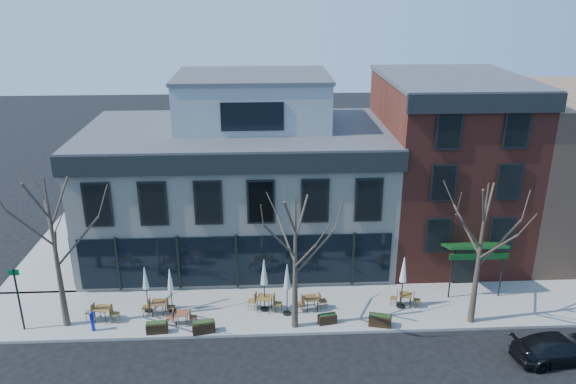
{
  "coord_description": "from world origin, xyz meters",
  "views": [
    {
      "loc": [
        1.46,
        -27.92,
        16.39
      ],
      "look_at": [
        2.95,
        2.0,
        5.16
      ],
      "focal_mm": 35.0,
      "sensor_mm": 36.0,
      "label": 1
    }
  ],
  "objects_px": {
    "parked_sedan": "(559,348)",
    "umbrella_0": "(145,280)",
    "cafe_set_0": "(102,313)",
    "call_box": "(92,320)"
  },
  "relations": [
    {
      "from": "call_box",
      "to": "cafe_set_0",
      "type": "bearing_deg",
      "value": 73.24
    },
    {
      "from": "cafe_set_0",
      "to": "call_box",
      "type": "bearing_deg",
      "value": -106.76
    },
    {
      "from": "parked_sedan",
      "to": "cafe_set_0",
      "type": "relative_size",
      "value": 2.4
    },
    {
      "from": "parked_sedan",
      "to": "umbrella_0",
      "type": "xyz_separation_m",
      "value": [
        -19.59,
        4.84,
        1.34
      ]
    },
    {
      "from": "parked_sedan",
      "to": "umbrella_0",
      "type": "height_order",
      "value": "umbrella_0"
    },
    {
      "from": "call_box",
      "to": "cafe_set_0",
      "type": "distance_m",
      "value": 0.91
    },
    {
      "from": "call_box",
      "to": "umbrella_0",
      "type": "relative_size",
      "value": 0.45
    },
    {
      "from": "parked_sedan",
      "to": "umbrella_0",
      "type": "relative_size",
      "value": 1.69
    },
    {
      "from": "cafe_set_0",
      "to": "parked_sedan",
      "type": "bearing_deg",
      "value": -10.51
    },
    {
      "from": "call_box",
      "to": "umbrella_0",
      "type": "height_order",
      "value": "umbrella_0"
    }
  ]
}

